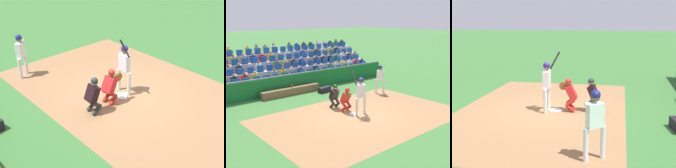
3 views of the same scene
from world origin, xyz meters
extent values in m
plane|color=#397032|center=(0.00, 0.00, 0.00)|extent=(160.00, 160.00, 0.00)
cube|color=#9A6E46|center=(0.00, 0.50, 0.00)|extent=(9.82, 6.33, 0.01)
cube|color=white|center=(0.00, 0.00, 0.02)|extent=(0.62, 0.62, 0.02)
cylinder|color=silver|center=(-0.41, 0.27, 0.45)|extent=(0.13, 0.13, 0.90)
cylinder|color=silver|center=(0.12, 0.28, 0.45)|extent=(0.13, 0.13, 0.90)
cube|color=silver|center=(-0.15, 0.27, 1.21)|extent=(0.41, 0.22, 0.64)
sphere|color=brown|center=(-0.15, 0.27, 1.69)|extent=(0.23, 0.23, 0.23)
sphere|color=navy|center=(-0.15, 0.27, 1.75)|extent=(0.26, 0.26, 0.26)
cylinder|color=silver|center=(-0.10, 0.25, 1.52)|extent=(0.45, 0.14, 0.14)
cylinder|color=silver|center=(0.07, 0.25, 1.52)|extent=(0.17, 0.15, 0.13)
cylinder|color=black|center=(0.10, 0.03, 1.89)|extent=(0.09, 0.45, 0.73)
sphere|color=black|center=(0.12, 0.23, 1.54)|extent=(0.06, 0.06, 0.06)
cylinder|color=#B0221B|center=(-0.11, -0.60, 0.15)|extent=(0.17, 0.39, 0.34)
cylinder|color=#B0221B|center=(-0.11, -0.60, 0.37)|extent=(0.17, 0.39, 0.33)
cylinder|color=#B0221B|center=(0.21, -0.58, 0.15)|extent=(0.17, 0.39, 0.34)
cylinder|color=#B0221B|center=(0.21, -0.58, 0.37)|extent=(0.17, 0.39, 0.33)
cube|color=red|center=(0.05, -0.62, 0.73)|extent=(0.45, 0.48, 0.60)
cube|color=#B0221B|center=(0.04, -0.50, 0.73)|extent=(0.40, 0.27, 0.44)
sphere|color=brown|center=(0.04, -0.50, 1.09)|extent=(0.22, 0.22, 0.22)
cube|color=black|center=(0.04, -0.50, 1.09)|extent=(0.21, 0.14, 0.20)
sphere|color=#B0221B|center=(0.04, -0.50, 1.15)|extent=(0.24, 0.24, 0.24)
cylinder|color=brown|center=(0.15, -0.28, 0.95)|extent=(0.09, 0.30, 0.30)
cylinder|color=red|center=(0.19, -0.45, 0.88)|extent=(0.18, 0.40, 0.22)
cylinder|color=#222B2B|center=(0.00, -1.38, 0.15)|extent=(0.17, 0.39, 0.34)
cylinder|color=#222B2B|center=(0.00, -1.38, 0.37)|extent=(0.17, 0.39, 0.33)
cylinder|color=#222B2B|center=(0.32, -1.41, 0.15)|extent=(0.17, 0.39, 0.34)
cylinder|color=#222B2B|center=(0.32, -1.41, 0.37)|extent=(0.17, 0.39, 0.33)
cube|color=black|center=(0.15, -1.44, 0.74)|extent=(0.46, 0.46, 0.60)
cube|color=#222B2B|center=(0.16, -1.32, 0.74)|extent=(0.40, 0.25, 0.45)
sphere|color=#A6784D|center=(0.16, -1.34, 1.10)|extent=(0.22, 0.22, 0.22)
cube|color=black|center=(0.16, -1.34, 1.10)|extent=(0.21, 0.13, 0.20)
sphere|color=#222B2B|center=(0.16, -1.34, 1.16)|extent=(0.24, 0.24, 0.24)
cylinder|color=silver|center=(-3.73, -2.06, 0.43)|extent=(0.18, 0.18, 0.85)
cylinder|color=silver|center=(-4.01, -1.67, 0.43)|extent=(0.18, 0.18, 0.85)
cube|color=silver|center=(-3.87, -1.87, 1.15)|extent=(0.41, 0.46, 0.60)
sphere|color=brown|center=(-3.87, -1.87, 1.60)|extent=(0.22, 0.22, 0.22)
sphere|color=navy|center=(-3.87, -1.87, 1.66)|extent=(0.25, 0.25, 0.25)
cylinder|color=silver|center=(-3.88, -1.81, 1.44)|extent=(0.29, 0.43, 0.14)
cylinder|color=silver|center=(-3.97, -1.68, 1.44)|extent=(0.11, 0.16, 0.13)
camera|label=1|loc=(6.67, -6.41, 5.55)|focal=47.18mm
camera|label=2|loc=(9.21, 9.86, 4.77)|focal=45.65mm
camera|label=3|loc=(-10.93, -2.48, 3.43)|focal=49.14mm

